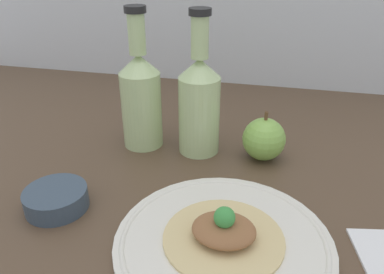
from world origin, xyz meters
The scene contains 7 objects.
ground_plane centered at (0.00, 0.00, -2.00)cm, with size 180.00×110.00×4.00cm, color brown.
plate centered at (8.95, -14.51, 0.79)cm, with size 29.88×29.88×1.48cm.
plated_food centered at (8.95, -14.51, 2.52)cm, with size 16.56×16.56×5.22cm.
cider_bottle_left centered at (-11.62, 10.99, 10.37)cm, with size 7.91×7.91×27.28cm.
cider_bottle_right centered at (0.04, 10.99, 10.37)cm, with size 7.91×7.91×27.28cm.
apple centered at (12.61, 10.67, 4.07)cm, with size 8.13×8.13×9.68cm.
dipping_bowl centered at (-17.72, -12.07, 1.62)cm, with size 9.74×9.74×3.24cm.
Camera 1 is at (13.56, -53.04, 37.18)cm, focal length 35.00 mm.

